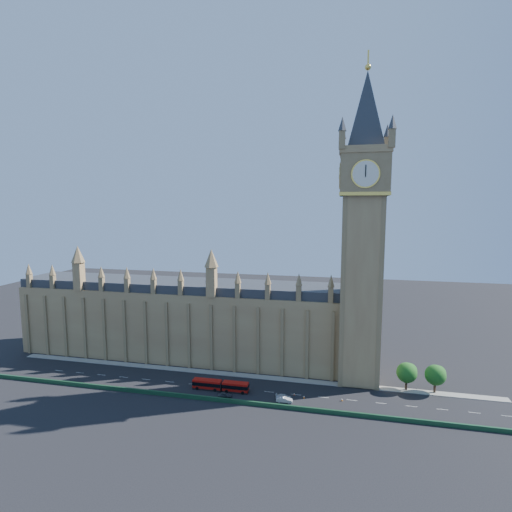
% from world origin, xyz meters
% --- Properties ---
extents(ground, '(400.00, 400.00, 0.00)m').
position_xyz_m(ground, '(0.00, 0.00, 0.00)').
color(ground, black).
rests_on(ground, ground).
extents(palace_westminster, '(120.00, 20.00, 28.00)m').
position_xyz_m(palace_westminster, '(-25.00, 22.00, 13.86)').
color(palace_westminster, olive).
rests_on(palace_westminster, ground).
extents(elizabeth_tower, '(20.59, 20.59, 105.00)m').
position_xyz_m(elizabeth_tower, '(38.00, 13.99, 54.56)').
color(elizabeth_tower, olive).
rests_on(elizabeth_tower, ground).
extents(bridge_parapet, '(160.00, 0.60, 1.20)m').
position_xyz_m(bridge_parapet, '(0.00, -9.00, 0.60)').
color(bridge_parapet, '#1E4C2D').
rests_on(bridge_parapet, ground).
extents(kerb_north, '(160.00, 3.00, 0.16)m').
position_xyz_m(kerb_north, '(0.00, 9.50, 0.08)').
color(kerb_north, gray).
rests_on(kerb_north, ground).
extents(tree_east_near, '(6.00, 6.00, 8.50)m').
position_xyz_m(tree_east_near, '(52.22, 10.08, 5.64)').
color(tree_east_near, '#382619').
rests_on(tree_east_near, ground).
extents(tree_east_far, '(6.00, 6.00, 8.50)m').
position_xyz_m(tree_east_far, '(60.22, 10.08, 5.64)').
color(tree_east_far, '#382619').
rests_on(tree_east_far, ground).
extents(red_bus, '(17.16, 2.82, 2.91)m').
position_xyz_m(red_bus, '(-2.49, -2.13, 1.53)').
color(red_bus, '#B0100B').
rests_on(red_bus, ground).
extents(car_grey, '(4.19, 2.10, 1.37)m').
position_xyz_m(car_grey, '(0.04, -5.99, 0.69)').
color(car_grey, '#3C3E43').
rests_on(car_grey, ground).
extents(car_silver, '(4.64, 1.80, 1.51)m').
position_xyz_m(car_silver, '(17.32, -5.25, 0.75)').
color(car_silver, '#A4A7AB').
rests_on(car_silver, ground).
extents(car_white, '(4.66, 1.97, 1.34)m').
position_xyz_m(car_white, '(16.89, -3.58, 0.67)').
color(car_white, silver).
rests_on(car_white, ground).
extents(cone_a, '(0.51, 0.51, 0.64)m').
position_xyz_m(cone_a, '(19.57, -0.45, 0.31)').
color(cone_a, black).
rests_on(cone_a, ground).
extents(cone_b, '(0.51, 0.51, 0.67)m').
position_xyz_m(cone_b, '(14.73, -2.10, 0.33)').
color(cone_b, black).
rests_on(cone_b, ground).
extents(cone_c, '(0.58, 0.58, 0.72)m').
position_xyz_m(cone_c, '(33.23, -1.07, 0.36)').
color(cone_c, black).
rests_on(cone_c, ground).
extents(cone_d, '(0.57, 0.57, 0.76)m').
position_xyz_m(cone_d, '(22.53, -1.78, 0.38)').
color(cone_d, black).
rests_on(cone_d, ground).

